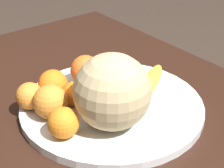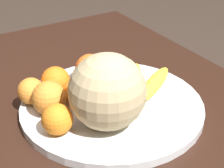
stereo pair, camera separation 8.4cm
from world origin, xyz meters
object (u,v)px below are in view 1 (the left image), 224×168
(orange_front_right, at_px, (74,94))
(orange_side_extra, at_px, (30,96))
(orange_top_small, at_px, (86,70))
(fruit_bowl, at_px, (112,106))
(kitchen_table, at_px, (105,162))
(orange_front_left, at_px, (51,102))
(orange_back_right, at_px, (62,122))
(banana_bunch, at_px, (127,80))
(orange_mid_center, at_px, (53,84))
(melon, at_px, (113,92))
(orange_back_left, at_px, (97,87))
(produce_tag, at_px, (100,115))

(orange_front_right, height_order, orange_side_extra, orange_side_extra)
(orange_top_small, bearing_deg, fruit_bowl, -1.87)
(kitchen_table, distance_m, orange_front_left, 0.20)
(orange_back_right, bearing_deg, kitchen_table, 87.83)
(banana_bunch, height_order, orange_mid_center, orange_mid_center)
(fruit_bowl, relative_size, orange_front_left, 5.57)
(melon, xyz_separation_m, orange_front_right, (-0.11, -0.02, -0.05))
(fruit_bowl, bearing_deg, orange_mid_center, -138.50)
(kitchen_table, distance_m, orange_back_left, 0.18)
(fruit_bowl, bearing_deg, orange_side_extra, -121.54)
(fruit_bowl, bearing_deg, orange_front_right, -124.03)
(orange_front_right, bearing_deg, banana_bunch, 84.04)
(kitchen_table, xyz_separation_m, melon, (0.03, 0.00, 0.21))
(orange_front_left, height_order, orange_back_left, orange_front_left)
(kitchen_table, distance_m, orange_side_extra, 0.23)
(orange_front_left, xyz_separation_m, orange_top_small, (-0.07, 0.14, -0.00))
(fruit_bowl, relative_size, melon, 2.64)
(orange_side_extra, distance_m, produce_tag, 0.16)
(orange_back_left, relative_size, orange_top_small, 0.76)
(fruit_bowl, distance_m, melon, 0.12)
(melon, distance_m, orange_back_right, 0.12)
(banana_bunch, height_order, produce_tag, banana_bunch)
(melon, height_order, orange_side_extra, melon)
(orange_mid_center, distance_m, orange_top_small, 0.10)
(orange_back_left, bearing_deg, orange_front_left, -88.87)
(produce_tag, bearing_deg, orange_front_right, -122.29)
(fruit_bowl, distance_m, banana_bunch, 0.09)
(orange_side_extra, bearing_deg, orange_mid_center, 97.36)
(orange_front_left, bearing_deg, banana_bunch, 88.98)
(fruit_bowl, bearing_deg, orange_top_small, 178.13)
(orange_front_right, relative_size, produce_tag, 0.71)
(orange_back_right, relative_size, orange_side_extra, 1.04)
(fruit_bowl, bearing_deg, banana_bunch, 114.13)
(kitchen_table, bearing_deg, orange_side_extra, -142.00)
(orange_front_left, bearing_deg, orange_back_right, -11.65)
(fruit_bowl, height_order, orange_back_right, orange_back_right)
(kitchen_table, distance_m, produce_tag, 0.13)
(produce_tag, bearing_deg, melon, 42.84)
(banana_bunch, bearing_deg, orange_back_right, 150.60)
(orange_front_right, xyz_separation_m, orange_side_extra, (-0.05, -0.09, 0.00))
(orange_back_left, xyz_separation_m, orange_back_right, (0.07, -0.14, 0.00))
(orange_side_extra, bearing_deg, kitchen_table, 38.00)
(orange_front_left, xyz_separation_m, orange_front_right, (-0.01, 0.07, -0.01))
(melon, xyz_separation_m, banana_bunch, (-0.10, 0.12, -0.06))
(banana_bunch, bearing_deg, orange_mid_center, 110.61)
(banana_bunch, distance_m, orange_front_left, 0.21)
(melon, xyz_separation_m, orange_top_small, (-0.18, 0.05, -0.04))
(orange_front_left, bearing_deg, kitchen_table, 48.70)
(orange_front_left, bearing_deg, orange_top_small, 117.75)
(kitchen_table, height_order, orange_front_left, orange_front_left)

